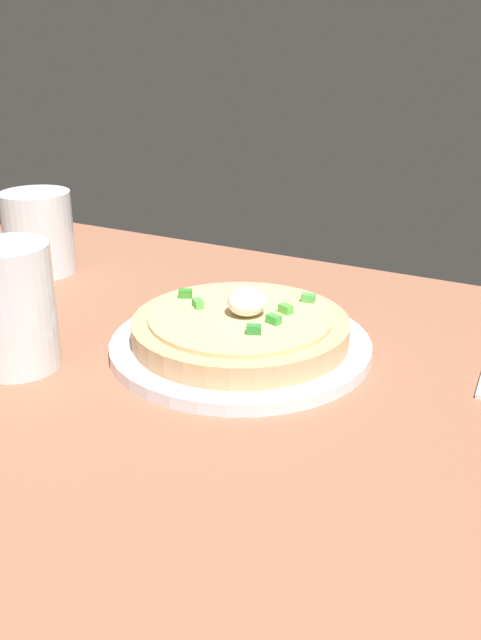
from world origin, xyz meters
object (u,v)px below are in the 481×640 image
plate (241,345)px  cup_far (39,234)px  pizza (241,327)px  cup_near (12,310)px

plate → cup_far: (32.26, -9.03, 4.13)cm
pizza → cup_near: bearing=36.0°
plate → cup_far: 33.76cm
cup_near → cup_far: size_ratio=1.15×
cup_far → cup_near: bearing=127.6°
pizza → cup_near: size_ratio=1.79×
plate → cup_near: cup_near is taller
pizza → cup_far: bearing=-15.6°
pizza → cup_near: cup_near is taller
cup_near → cup_far: bearing=-52.4°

